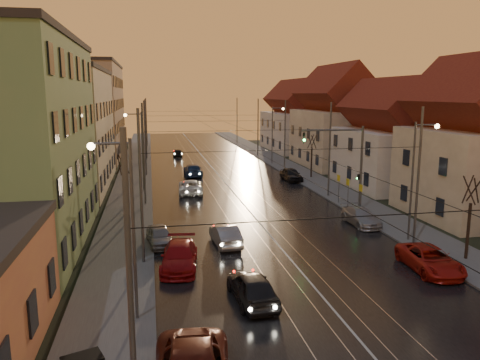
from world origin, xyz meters
TOP-DOWN VIEW (x-y plane):
  - ground at (0.00, 0.00)m, footprint 160.00×160.00m
  - road at (0.00, 40.00)m, footprint 16.00×120.00m
  - sidewalk_left at (-10.00, 40.00)m, footprint 4.00×120.00m
  - sidewalk_right at (10.00, 40.00)m, footprint 4.00×120.00m
  - tram_rail_0 at (-2.20, 40.00)m, footprint 0.06×120.00m
  - tram_rail_1 at (-0.77, 40.00)m, footprint 0.06×120.00m
  - tram_rail_2 at (0.77, 40.00)m, footprint 0.06×120.00m
  - tram_rail_3 at (2.20, 40.00)m, footprint 0.06×120.00m
  - apartment_left_2 at (-17.50, 34.00)m, footprint 10.00×20.00m
  - apartment_left_3 at (-17.50, 58.00)m, footprint 10.00×24.00m
  - house_right_1 at (17.00, 15.00)m, footprint 8.67×10.20m
  - house_right_2 at (17.00, 28.00)m, footprint 9.18×12.24m
  - house_right_3 at (17.00, 43.00)m, footprint 9.18×14.28m
  - house_right_4 at (17.00, 61.00)m, footprint 9.18×16.32m
  - catenary_pole_l_0 at (-8.60, -6.00)m, footprint 0.16×0.16m
  - catenary_pole_l_1 at (-8.60, 9.00)m, footprint 0.16×0.16m
  - catenary_pole_r_1 at (8.60, 9.00)m, footprint 0.16×0.16m
  - catenary_pole_l_2 at (-8.60, 24.00)m, footprint 0.16×0.16m
  - catenary_pole_r_2 at (8.60, 24.00)m, footprint 0.16×0.16m
  - catenary_pole_l_3 at (-8.60, 39.00)m, footprint 0.16×0.16m
  - catenary_pole_r_3 at (8.60, 39.00)m, footprint 0.16×0.16m
  - catenary_pole_l_4 at (-8.60, 54.00)m, footprint 0.16×0.16m
  - catenary_pole_r_4 at (8.60, 54.00)m, footprint 0.16×0.16m
  - catenary_pole_l_5 at (-8.60, 72.00)m, footprint 0.16×0.16m
  - catenary_pole_r_5 at (8.60, 72.00)m, footprint 0.16×0.16m
  - street_lamp_0 at (-9.10, 2.00)m, footprint 1.75×0.32m
  - street_lamp_1 at (9.10, 10.00)m, footprint 1.75×0.32m
  - street_lamp_2 at (-9.10, 30.00)m, footprint 1.75×0.32m
  - street_lamp_3 at (9.10, 46.00)m, footprint 1.75×0.32m
  - traffic_light_mast at (7.99, 18.00)m, footprint 5.30×0.32m
  - bare_tree_0 at (-10.20, 20.00)m, footprint 1.09×1.09m
  - bare_tree_1 at (10.20, 6.00)m, footprint 1.09×1.09m
  - bare_tree_2 at (10.40, 34.00)m, footprint 1.09×1.09m
  - driving_car_0 at (-3.47, 2.91)m, footprint 2.04×4.46m
  - driving_car_1 at (-3.37, 11.59)m, footprint 1.71×4.19m
  - driving_car_2 at (-4.24, 28.08)m, footprint 2.61×5.12m
  - driving_car_3 at (-3.09, 37.92)m, footprint 2.03×4.99m
  - driving_car_4 at (-3.87, 56.04)m, footprint 1.56×3.64m
  - parked_left_2 at (-6.59, 7.97)m, footprint 2.54×5.03m
  - parked_left_3 at (-7.60, 12.35)m, footprint 1.93×3.90m
  - parked_right_0 at (7.13, 4.93)m, footprint 2.57×4.97m
  - parked_right_1 at (7.45, 14.38)m, footprint 1.83×4.41m
  - parked_right_2 at (7.60, 32.81)m, footprint 1.89×4.32m

SIDE VIEW (x-z plane):
  - ground at x=0.00m, z-range 0.00..0.00m
  - road at x=0.00m, z-range 0.00..0.04m
  - tram_rail_0 at x=-2.20m, z-range 0.04..0.07m
  - tram_rail_1 at x=-0.77m, z-range 0.04..0.07m
  - tram_rail_2 at x=0.77m, z-range 0.04..0.07m
  - tram_rail_3 at x=2.20m, z-range 0.04..0.07m
  - sidewalk_left at x=-10.00m, z-range 0.00..0.15m
  - sidewalk_right at x=10.00m, z-range 0.00..0.15m
  - driving_car_4 at x=-3.87m, z-range 0.00..1.23m
  - parked_right_1 at x=7.45m, z-range 0.00..1.27m
  - parked_left_3 at x=-7.60m, z-range 0.00..1.28m
  - parked_right_0 at x=7.13m, z-range 0.00..1.34m
  - driving_car_1 at x=-3.37m, z-range 0.00..1.35m
  - driving_car_2 at x=-4.24m, z-range 0.00..1.39m
  - parked_left_2 at x=-6.59m, z-range 0.00..1.40m
  - parked_right_2 at x=7.60m, z-range 0.00..1.45m
  - driving_car_3 at x=-3.09m, z-range 0.00..1.45m
  - driving_car_0 at x=-3.47m, z-range 0.00..1.48m
  - bare_tree_0 at x=-10.20m, z-range -0.07..5.04m
  - bare_tree_1 at x=10.20m, z-range -0.07..5.04m
  - bare_tree_2 at x=10.40m, z-range -0.07..5.04m
  - catenary_pole_l_0 at x=-8.60m, z-range 0.00..9.00m
  - catenary_pole_l_1 at x=-8.60m, z-range 0.00..9.00m
  - catenary_pole_r_1 at x=8.60m, z-range 0.00..9.00m
  - catenary_pole_l_2 at x=-8.60m, z-range 0.00..9.00m
  - catenary_pole_r_2 at x=8.60m, z-range 0.00..9.00m
  - catenary_pole_l_3 at x=-8.60m, z-range 0.00..9.00m
  - catenary_pole_r_3 at x=8.60m, z-range 0.00..9.00m
  - catenary_pole_l_4 at x=-8.60m, z-range 0.00..9.00m
  - catenary_pole_r_4 at x=8.60m, z-range 0.00..9.00m
  - catenary_pole_l_5 at x=-8.60m, z-range 0.00..9.00m
  - catenary_pole_r_5 at x=8.60m, z-range 0.00..9.00m
  - traffic_light_mast at x=7.99m, z-range 1.00..8.20m
  - house_right_2 at x=17.00m, z-range 0.04..9.24m
  - street_lamp_0 at x=-9.10m, z-range 0.89..8.89m
  - street_lamp_1 at x=9.10m, z-range 0.89..8.89m
  - street_lamp_2 at x=-9.10m, z-range 0.89..8.89m
  - street_lamp_3 at x=9.10m, z-range 0.89..8.89m
  - house_right_4 at x=17.00m, z-range 0.05..10.05m
  - house_right_1 at x=17.00m, z-range 0.05..10.85m
  - house_right_3 at x=17.00m, z-range 0.05..11.55m
  - apartment_left_2 at x=-17.50m, z-range 0.00..12.00m
  - apartment_left_3 at x=-17.50m, z-range 0.00..14.00m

